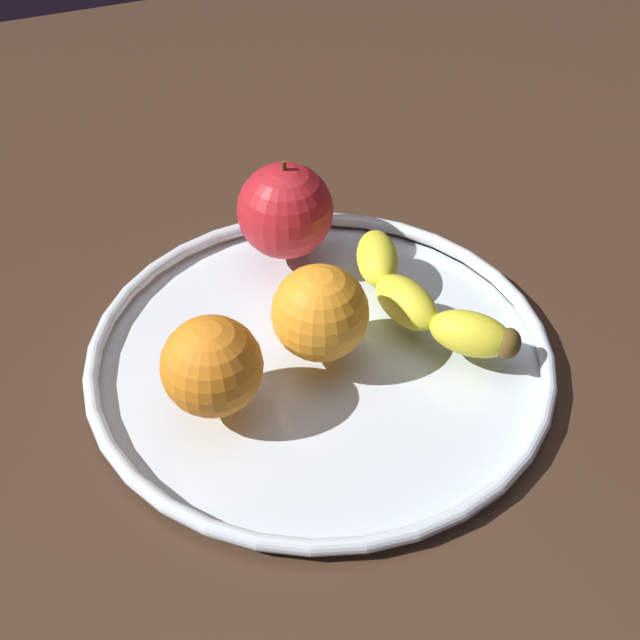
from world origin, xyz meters
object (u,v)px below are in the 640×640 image
(banana, at_px, (421,299))
(orange_center, at_px, (316,317))
(fruit_bowl, at_px, (320,356))
(orange_back_left, at_px, (212,366))
(apple, at_px, (285,211))

(banana, relative_size, orange_center, 2.42)
(fruit_bowl, height_order, banana, banana)
(banana, height_order, orange_center, orange_center)
(banana, xyz_separation_m, orange_center, (0.01, -0.09, 0.02))
(orange_center, height_order, orange_back_left, same)
(fruit_bowl, xyz_separation_m, orange_center, (0.00, -0.00, 0.05))
(orange_center, bearing_deg, apple, 170.95)
(apple, bearing_deg, banana, 31.15)
(banana, distance_m, apple, 0.14)
(fruit_bowl, relative_size, apple, 4.04)
(fruit_bowl, relative_size, orange_back_left, 4.96)
(apple, relative_size, orange_back_left, 1.23)
(banana, relative_size, apple, 1.99)
(orange_back_left, bearing_deg, orange_center, 104.44)
(banana, bearing_deg, orange_center, -99.35)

